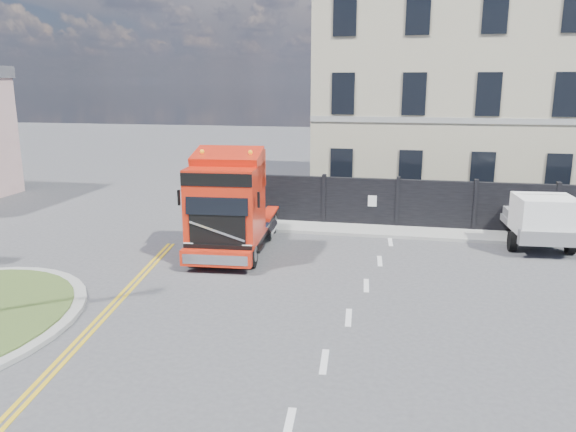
# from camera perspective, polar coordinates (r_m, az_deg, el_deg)

# --- Properties ---
(ground) EXTENTS (120.00, 120.00, 0.00)m
(ground) POSITION_cam_1_polar(r_m,az_deg,el_deg) (15.36, -4.84, -8.78)
(ground) COLOR #424244
(ground) RESTS_ON ground
(hoarding_fence) EXTENTS (18.80, 0.25, 2.00)m
(hoarding_fence) POSITION_cam_1_polar(r_m,az_deg,el_deg) (23.26, 17.34, 0.93)
(hoarding_fence) COLOR black
(hoarding_fence) RESTS_ON ground
(georgian_building) EXTENTS (12.30, 10.30, 12.80)m
(georgian_building) POSITION_cam_1_polar(r_m,az_deg,el_deg) (30.19, 15.54, 12.94)
(georgian_building) COLOR #B2AC8D
(georgian_building) RESTS_ON ground
(pavement_far) EXTENTS (20.00, 1.60, 0.12)m
(pavement_far) POSITION_cam_1_polar(r_m,az_deg,el_deg) (22.56, 15.99, -1.82)
(pavement_far) COLOR gray
(pavement_far) RESTS_ON ground
(truck) EXTENTS (2.63, 6.10, 3.57)m
(truck) POSITION_cam_1_polar(r_m,az_deg,el_deg) (19.10, -5.92, 0.68)
(truck) COLOR black
(truck) RESTS_ON ground
(flatbed_pickup) EXTENTS (2.27, 4.92, 1.99)m
(flatbed_pickup) POSITION_cam_1_polar(r_m,az_deg,el_deg) (21.80, 24.18, -0.27)
(flatbed_pickup) COLOR slate
(flatbed_pickup) RESTS_ON ground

